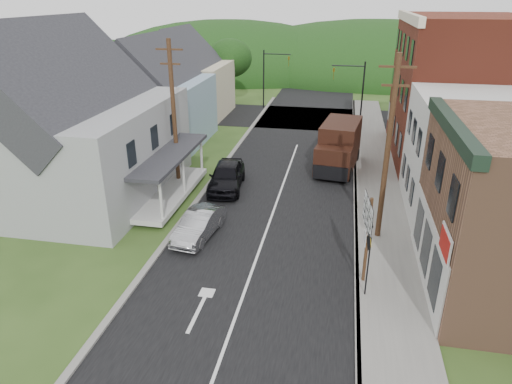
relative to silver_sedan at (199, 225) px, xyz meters
The scene contains 24 objects.
ground 3.80m from the silver_sedan, 30.66° to the right, with size 120.00×120.00×0.00m, color #2D4719.
road 8.73m from the silver_sedan, 68.29° to the left, with size 9.00×90.00×0.02m, color black.
cross_road 25.30m from the silver_sedan, 82.68° to the left, with size 60.00×9.00×0.02m, color black.
sidewalk_right 10.98m from the silver_sedan, 33.73° to the left, with size 2.80×55.00×0.15m, color slate.
curb_right 9.89m from the silver_sedan, 38.09° to the left, with size 0.20×55.00×0.15m, color slate.
curb_left 6.28m from the silver_sedan, 103.20° to the left, with size 0.30×55.00×0.12m, color slate.
storefront_white 15.77m from the silver_sedan, 21.06° to the left, with size 8.00×7.00×6.50m, color silver.
storefront_red 21.39m from the silver_sedan, 46.10° to the left, with size 8.00×12.00×10.00m, color maroon.
house_gray 10.32m from the silver_sedan, 155.02° to the left, with size 10.20×12.24×8.35m.
house_blue 17.25m from the silver_sedan, 117.27° to the left, with size 7.14×8.16×7.28m.
house_cream 25.65m from the silver_sedan, 108.97° to the left, with size 7.14×8.16×7.28m.
utility_pole_right 9.81m from the silver_sedan, 10.22° to the left, with size 1.60×0.26×9.00m.
utility_pole_left 7.99m from the silver_sedan, 118.30° to the left, with size 1.60×0.26×9.00m.
traffic_signal_right 23.07m from the silver_sedan, 70.79° to the left, with size 2.87×0.20×6.00m.
traffic_signal_left 28.78m from the silver_sedan, 92.17° to the left, with size 2.87×0.20×6.00m.
tree_left_b 17.59m from the silver_sedan, 143.78° to the left, with size 4.80×4.80×6.94m.
tree_left_c 24.58m from the silver_sedan, 131.10° to the left, with size 5.80×5.80×8.41m.
tree_left_d 30.93m from the silver_sedan, 100.87° to the left, with size 4.80×4.80×6.94m.
forested_ridge 53.19m from the silver_sedan, 86.53° to the left, with size 90.00×30.00×16.00m, color black.
silver_sedan is the anchor object (origin of this frame).
dark_sedan 6.30m from the silver_sedan, 91.65° to the left, with size 1.97×4.91×1.67m, color black.
delivery_van 12.98m from the silver_sedan, 59.55° to the left, with size 3.09×6.06×3.25m.
route_sign_cluster 8.59m from the silver_sedan, 17.80° to the right, with size 0.31×2.17×3.81m.
warning_sign 8.88m from the silver_sedan, 23.80° to the right, with size 0.18×0.75×2.76m.
Camera 1 is at (3.41, -17.43, 11.30)m, focal length 32.00 mm.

